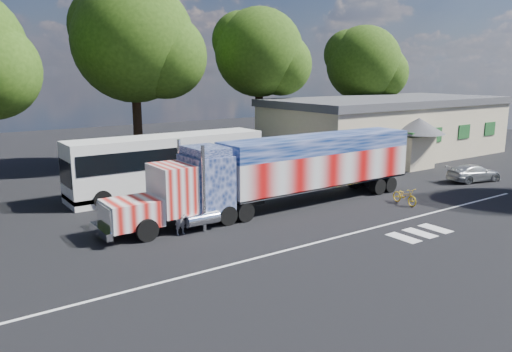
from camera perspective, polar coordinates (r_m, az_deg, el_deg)
ground at (r=25.32m, az=3.92°, el=-5.36°), size 100.00×100.00×0.00m
lane_markings at (r=23.85m, az=12.90°, el=-6.72°), size 30.00×2.67×0.01m
semi_truck at (r=27.84m, az=3.52°, el=0.75°), size 19.41×3.07×4.14m
coach_bus at (r=31.54m, az=-10.00°, el=1.43°), size 12.41×2.89×3.61m
hall_building at (r=46.25m, az=14.85°, el=5.43°), size 22.40×12.80×5.20m
parked_car at (r=37.76m, az=23.64°, el=0.32°), size 4.28×2.51×1.16m
woman at (r=23.53m, az=-8.64°, el=-4.79°), size 0.59×0.39×1.59m
bicycle at (r=29.85m, az=16.63°, el=-2.20°), size 0.91×1.94×0.98m
tree_n_mid at (r=40.45m, az=-13.57°, el=14.66°), size 9.77×9.31×14.40m
tree_ne_a at (r=44.74m, az=0.53°, el=13.86°), size 8.09×7.71×12.97m
tree_far_ne at (r=53.99m, az=12.35°, el=12.39°), size 8.10×7.72×12.15m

